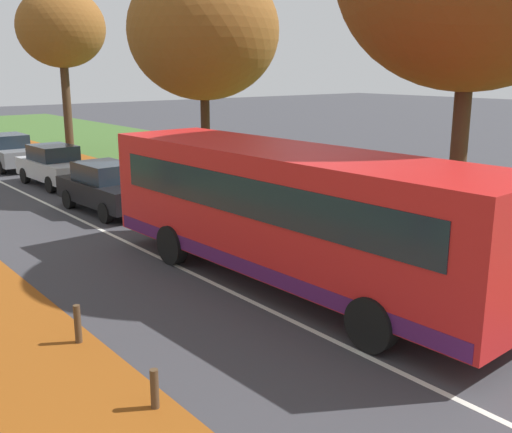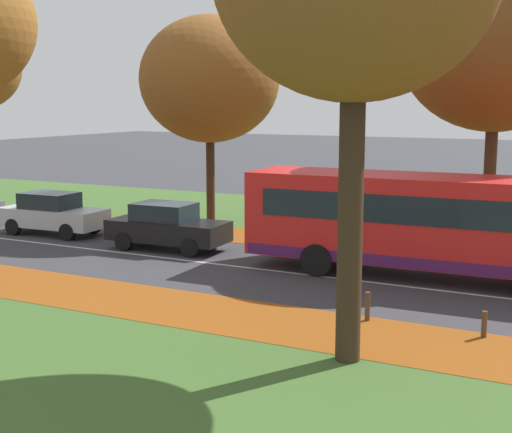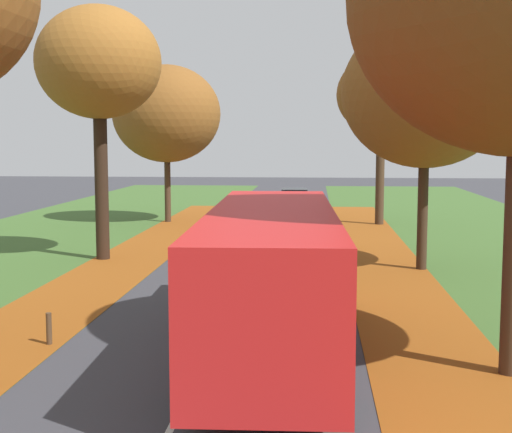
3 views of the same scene
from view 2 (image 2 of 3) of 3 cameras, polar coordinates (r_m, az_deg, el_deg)
name	(u,v)px [view 2 (image 2 of 3)]	position (r m, az deg, el deg)	size (l,w,h in m)	color
leaf_litter_left	(266,321)	(16.91, 0.82, -8.33)	(2.80, 60.00, 0.00)	#8C4714
grass_verge_right	(282,217)	(31.57, 2.09, -0.07)	(12.00, 90.00, 0.01)	#3D6028
leaf_litter_right	(382,249)	(25.23, 10.08, -2.57)	(2.80, 60.00, 0.00)	#8C4714
road_centre_line	(164,258)	(23.69, -7.34, -3.29)	(0.12, 80.00, 0.01)	silver
tree_right_near	(496,45)	(25.29, 18.68, 12.86)	(6.34, 6.34, 9.78)	#422D1E
tree_right_mid	(210,80)	(28.92, -3.74, 10.88)	(5.59, 5.59, 8.47)	#382619
bollard_fifth	(484,324)	(16.46, 17.79, -8.23)	(0.12, 0.12, 0.60)	#4C3823
bollard_sixth	(367,307)	(17.02, 8.91, -7.13)	(0.12, 0.12, 0.70)	#4C3823
bus	(425,220)	(21.22, 13.36, -0.26)	(2.91, 10.48, 2.98)	red
car_black_lead	(167,226)	(24.88, -7.12, -0.78)	(1.93, 4.27, 1.62)	black
car_silver_following	(52,213)	(28.60, -15.97, 0.24)	(1.91, 4.26, 1.62)	#B7BABF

